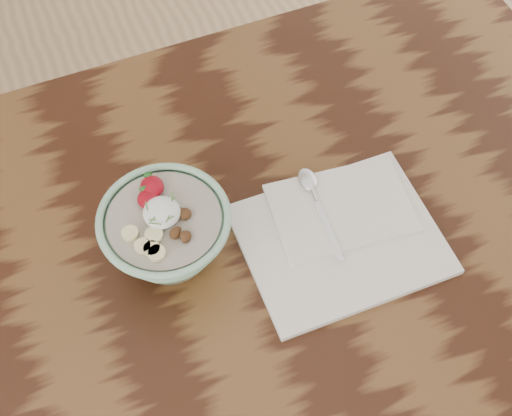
% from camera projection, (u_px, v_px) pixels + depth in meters
% --- Properties ---
extents(table, '(1.60, 0.90, 0.75)m').
position_uv_depth(table, '(146.00, 330.00, 1.06)').
color(table, black).
rests_on(table, ground).
extents(breakfast_bowl, '(0.18, 0.18, 0.12)m').
position_uv_depth(breakfast_bowl, '(166.00, 233.00, 0.97)').
color(breakfast_bowl, '#93C5A3').
rests_on(breakfast_bowl, table).
extents(napkin, '(0.28, 0.24, 0.02)m').
position_uv_depth(napkin, '(341.00, 233.00, 1.03)').
color(napkin, white).
rests_on(napkin, table).
extents(spoon, '(0.03, 0.16, 0.01)m').
position_uv_depth(spoon, '(313.00, 192.00, 1.05)').
color(spoon, silver).
rests_on(spoon, napkin).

